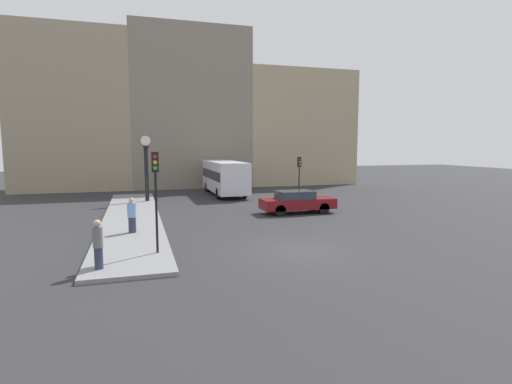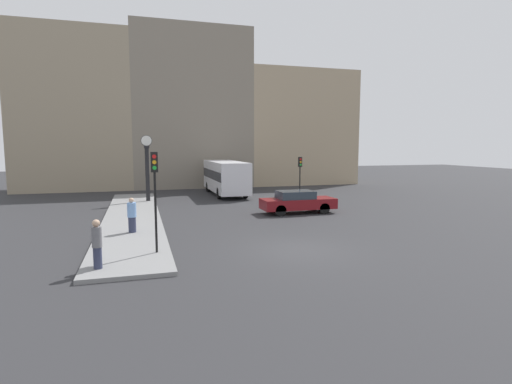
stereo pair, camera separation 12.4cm
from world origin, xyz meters
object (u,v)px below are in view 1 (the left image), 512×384
object	(u,v)px
bus_distant	(225,176)
pedestrian_grey_jacket	(98,244)
sedan_car	(297,202)
pedestrian_blue_stripe	(132,216)
street_clock	(146,169)
traffic_light_near	(156,181)
traffic_light_far	(299,169)

from	to	relation	value
bus_distant	pedestrian_grey_jacket	distance (m)	21.66
sedan_car	pedestrian_blue_stripe	size ratio (longest dim) A/B	2.83
sedan_car	pedestrian_grey_jacket	distance (m)	14.29
street_clock	pedestrian_grey_jacket	xyz separation A→B (m)	(-2.00, -16.57, -1.56)
bus_distant	pedestrian_grey_jacket	world-z (taller)	bus_distant
bus_distant	traffic_light_near	xyz separation A→B (m)	(-6.60, -18.34, 1.26)
traffic_light_far	pedestrian_grey_jacket	distance (m)	19.55
sedan_car	pedestrian_blue_stripe	xyz separation A→B (m)	(-9.90, -3.67, 0.24)
street_clock	pedestrian_blue_stripe	size ratio (longest dim) A/B	2.94
sedan_car	pedestrian_grey_jacket	bearing A→B (deg)	-139.85
bus_distant	pedestrian_grey_jacket	xyz separation A→B (m)	(-8.58, -19.88, -0.64)
sedan_car	traffic_light_near	xyz separation A→B (m)	(-8.95, -7.68, 2.18)
sedan_car	street_clock	distance (m)	11.71
bus_distant	traffic_light_near	distance (m)	19.53
pedestrian_blue_stripe	traffic_light_near	bearing A→B (deg)	-76.67
traffic_light_far	street_clock	world-z (taller)	street_clock
sedan_car	pedestrian_blue_stripe	bearing A→B (deg)	-159.65
traffic_light_near	pedestrian_blue_stripe	xyz separation A→B (m)	(-0.95, 4.01, -1.94)
bus_distant	street_clock	world-z (taller)	street_clock
pedestrian_grey_jacket	bus_distant	bearing A→B (deg)	66.66
street_clock	pedestrian_grey_jacket	world-z (taller)	street_clock
pedestrian_blue_stripe	bus_distant	bearing A→B (deg)	62.22
sedan_car	bus_distant	world-z (taller)	bus_distant
sedan_car	bus_distant	xyz separation A→B (m)	(-2.35, 10.66, 0.91)
pedestrian_blue_stripe	street_clock	bearing A→B (deg)	84.94
sedan_car	traffic_light_far	world-z (taller)	traffic_light_far
traffic_light_far	pedestrian_grey_jacket	size ratio (longest dim) A/B	2.04
traffic_light_far	pedestrian_blue_stripe	xyz separation A→B (m)	(-12.18, -8.80, -1.47)
sedan_car	pedestrian_blue_stripe	world-z (taller)	pedestrian_blue_stripe
bus_distant	traffic_light_far	world-z (taller)	traffic_light_far
pedestrian_blue_stripe	pedestrian_grey_jacket	distance (m)	5.64
bus_distant	pedestrian_blue_stripe	world-z (taller)	bus_distant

